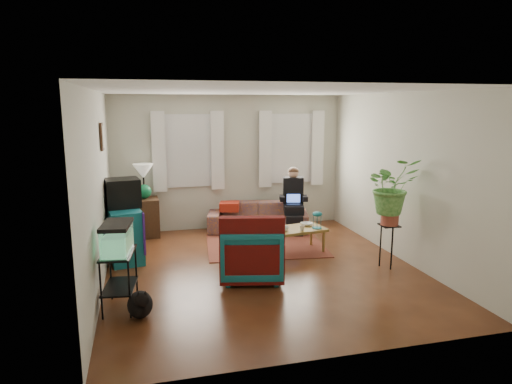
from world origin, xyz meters
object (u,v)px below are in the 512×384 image
object	(u,v)px
aquarium_stand	(120,281)
armchair	(251,249)
coffee_table	(295,240)
plant_stand	(388,246)
sofa	(258,212)
dresser	(124,234)
side_table	(145,217)

from	to	relation	value
aquarium_stand	armchair	world-z (taller)	armchair
coffee_table	plant_stand	xyz separation A→B (m)	(1.12, -1.02, 0.13)
armchair	coffee_table	xyz separation A→B (m)	(0.97, 0.94, -0.23)
sofa	dresser	xyz separation A→B (m)	(-2.45, -1.06, 0.05)
sofa	side_table	world-z (taller)	sofa
sofa	plant_stand	world-z (taller)	sofa
aquarium_stand	plant_stand	world-z (taller)	aquarium_stand
sofa	dresser	distance (m)	2.67
plant_stand	side_table	bearing A→B (deg)	143.32
dresser	aquarium_stand	distance (m)	1.84
sofa	coffee_table	world-z (taller)	sofa
sofa	coffee_table	bearing A→B (deg)	-64.52
coffee_table	plant_stand	bearing A→B (deg)	-50.80
coffee_table	plant_stand	size ratio (longest dim) A/B	1.49
plant_stand	dresser	bearing A→B (deg)	160.60
side_table	plant_stand	distance (m)	4.36
aquarium_stand	coffee_table	size ratio (longest dim) A/B	0.71
sofa	aquarium_stand	distance (m)	3.80
dresser	aquarium_stand	world-z (taller)	dresser
dresser	plant_stand	size ratio (longest dim) A/B	1.41
sofa	armchair	bearing A→B (deg)	-92.24
side_table	coffee_table	world-z (taller)	side_table
sofa	armchair	distance (m)	2.44
aquarium_stand	coffee_table	distance (m)	3.12
armchair	plant_stand	size ratio (longest dim) A/B	1.30
side_table	aquarium_stand	size ratio (longest dim) A/B	1.02
sofa	aquarium_stand	world-z (taller)	sofa
aquarium_stand	coffee_table	world-z (taller)	aquarium_stand
coffee_table	side_table	bearing A→B (deg)	137.91
side_table	sofa	bearing A→B (deg)	-5.21
sofa	armchair	xyz separation A→B (m)	(-0.70, -2.33, 0.06)
dresser	sofa	bearing A→B (deg)	13.73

